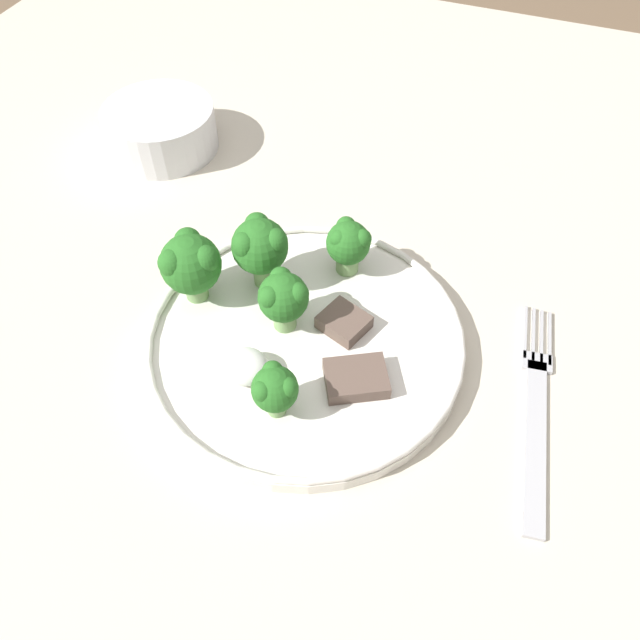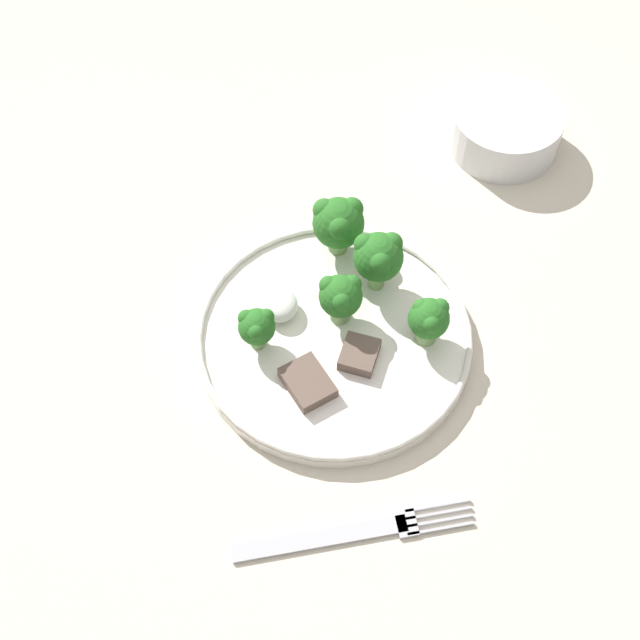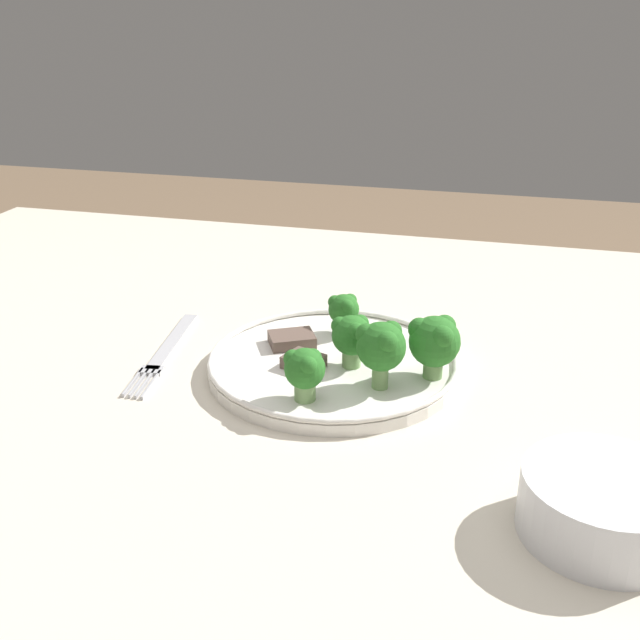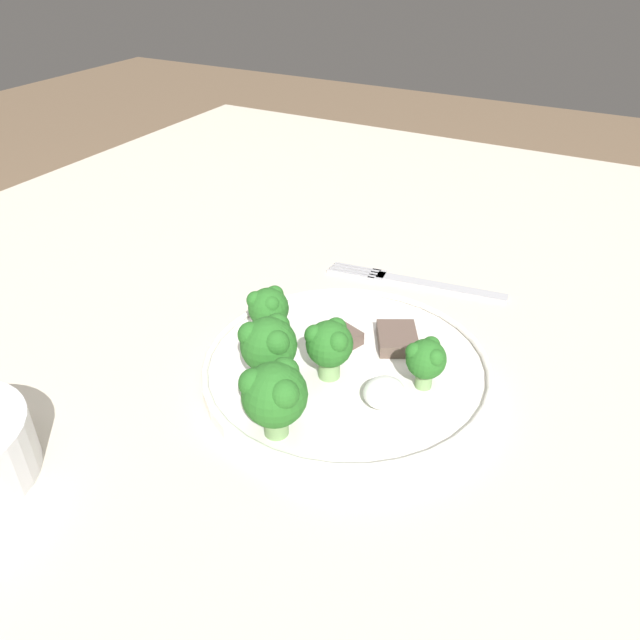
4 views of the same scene
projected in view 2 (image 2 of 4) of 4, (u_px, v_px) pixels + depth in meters
ground_plane at (378, 609)px, 1.43m from camera, size 8.00×8.00×0.00m
table at (415, 427)px, 0.88m from camera, size 1.35×1.16×0.73m
dinner_plate at (334, 337)px, 0.83m from camera, size 0.26×0.26×0.02m
fork at (352, 533)px, 0.74m from camera, size 0.05×0.20×0.00m
cream_bowl at (505, 130)px, 0.96m from camera, size 0.12×0.12×0.05m
broccoli_floret_near_rim_left at (341, 296)px, 0.81m from camera, size 0.04×0.04×0.05m
broccoli_floret_center_left at (429, 319)px, 0.80m from camera, size 0.04×0.04×0.05m
broccoli_floret_back_left at (257, 327)px, 0.80m from camera, size 0.04×0.03×0.05m
broccoli_floret_front_left at (338, 222)px, 0.85m from camera, size 0.05×0.05×0.06m
broccoli_floret_center_back at (378, 257)px, 0.82m from camera, size 0.05×0.05×0.07m
meat_slice_front_slice at (359, 355)px, 0.81m from camera, size 0.05×0.04×0.01m
meat_slice_middle_slice at (307, 381)px, 0.80m from camera, size 0.06×0.05×0.01m
sauce_dollop at (280, 305)px, 0.84m from camera, size 0.04×0.03×0.02m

